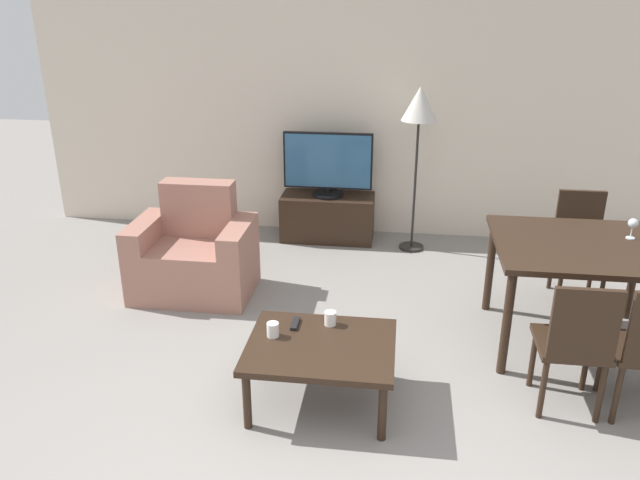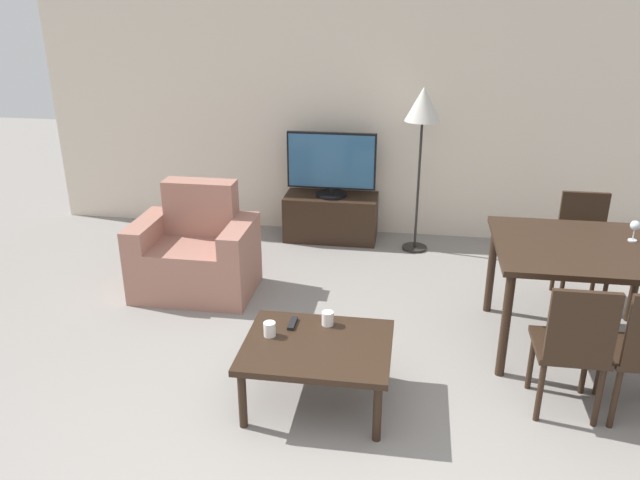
{
  "view_description": "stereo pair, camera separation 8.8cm",
  "coord_description": "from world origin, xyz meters",
  "px_view_note": "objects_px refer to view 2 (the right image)",
  "views": [
    {
      "loc": [
        0.3,
        -2.31,
        2.37
      ],
      "look_at": [
        -0.27,
        1.92,
        0.65
      ],
      "focal_mm": 35.0,
      "sensor_mm": 36.0,
      "label": 1
    },
    {
      "loc": [
        0.39,
        -2.3,
        2.37
      ],
      "look_at": [
        -0.27,
        1.92,
        0.65
      ],
      "focal_mm": 35.0,
      "sensor_mm": 36.0,
      "label": 2
    }
  ],
  "objects_px": {
    "remote_primary": "(292,323)",
    "cup_colored_far": "(328,318)",
    "tv_stand": "(331,217)",
    "dining_chair_near": "(573,344)",
    "cup_white_near": "(270,329)",
    "coffee_table": "(317,350)",
    "floor_lamp": "(423,112)",
    "dining_table": "(583,258)",
    "dining_chair_far": "(582,242)",
    "armchair": "(196,255)",
    "wine_glass_left": "(635,227)",
    "tv": "(331,165)"
  },
  "relations": [
    {
      "from": "tv",
      "to": "dining_table",
      "type": "height_order",
      "value": "tv"
    },
    {
      "from": "dining_table",
      "to": "cup_white_near",
      "type": "relative_size",
      "value": 13.17
    },
    {
      "from": "dining_table",
      "to": "floor_lamp",
      "type": "distance_m",
      "value": 2.09
    },
    {
      "from": "dining_chair_near",
      "to": "coffee_table",
      "type": "bearing_deg",
      "value": -176.08
    },
    {
      "from": "armchair",
      "to": "tv_stand",
      "type": "bearing_deg",
      "value": 54.82
    },
    {
      "from": "dining_chair_near",
      "to": "remote_primary",
      "type": "bearing_deg",
      "value": 176.57
    },
    {
      "from": "remote_primary",
      "to": "floor_lamp",
      "type": "bearing_deg",
      "value": 72.34
    },
    {
      "from": "armchair",
      "to": "tv_stand",
      "type": "height_order",
      "value": "armchair"
    },
    {
      "from": "remote_primary",
      "to": "dining_chair_near",
      "type": "bearing_deg",
      "value": -3.43
    },
    {
      "from": "coffee_table",
      "to": "dining_chair_near",
      "type": "relative_size",
      "value": 1.02
    },
    {
      "from": "tv_stand",
      "to": "cup_white_near",
      "type": "height_order",
      "value": "cup_white_near"
    },
    {
      "from": "coffee_table",
      "to": "floor_lamp",
      "type": "bearing_deg",
      "value": 77.64
    },
    {
      "from": "dining_chair_near",
      "to": "wine_glass_left",
      "type": "bearing_deg",
      "value": 60.37
    },
    {
      "from": "dining_chair_far",
      "to": "wine_glass_left",
      "type": "distance_m",
      "value": 0.79
    },
    {
      "from": "tv_stand",
      "to": "dining_chair_far",
      "type": "bearing_deg",
      "value": -24.17
    },
    {
      "from": "dining_chair_far",
      "to": "floor_lamp",
      "type": "bearing_deg",
      "value": 148.16
    },
    {
      "from": "armchair",
      "to": "tv",
      "type": "relative_size",
      "value": 1.1
    },
    {
      "from": "remote_primary",
      "to": "cup_colored_far",
      "type": "bearing_deg",
      "value": 9.11
    },
    {
      "from": "tv",
      "to": "cup_colored_far",
      "type": "relative_size",
      "value": 9.76
    },
    {
      "from": "dining_chair_near",
      "to": "wine_glass_left",
      "type": "height_order",
      "value": "wine_glass_left"
    },
    {
      "from": "floor_lamp",
      "to": "wine_glass_left",
      "type": "relative_size",
      "value": 10.74
    },
    {
      "from": "tv_stand",
      "to": "dining_chair_near",
      "type": "relative_size",
      "value": 1.06
    },
    {
      "from": "remote_primary",
      "to": "cup_white_near",
      "type": "height_order",
      "value": "cup_white_near"
    },
    {
      "from": "tv_stand",
      "to": "coffee_table",
      "type": "bearing_deg",
      "value": -83.86
    },
    {
      "from": "coffee_table",
      "to": "wine_glass_left",
      "type": "distance_m",
      "value": 2.33
    },
    {
      "from": "coffee_table",
      "to": "tv_stand",
      "type": "bearing_deg",
      "value": 96.14
    },
    {
      "from": "dining_chair_far",
      "to": "cup_colored_far",
      "type": "height_order",
      "value": "dining_chair_far"
    },
    {
      "from": "cup_colored_far",
      "to": "remote_primary",
      "type": "bearing_deg",
      "value": -170.89
    },
    {
      "from": "remote_primary",
      "to": "tv_stand",
      "type": "bearing_deg",
      "value": 92.32
    },
    {
      "from": "remote_primary",
      "to": "cup_colored_far",
      "type": "xyz_separation_m",
      "value": [
        0.22,
        0.04,
        0.03
      ]
    },
    {
      "from": "tv_stand",
      "to": "floor_lamp",
      "type": "relative_size",
      "value": 0.59
    },
    {
      "from": "tv_stand",
      "to": "remote_primary",
      "type": "relative_size",
      "value": 6.15
    },
    {
      "from": "tv_stand",
      "to": "dining_chair_near",
      "type": "height_order",
      "value": "dining_chair_near"
    },
    {
      "from": "coffee_table",
      "to": "wine_glass_left",
      "type": "height_order",
      "value": "wine_glass_left"
    },
    {
      "from": "floor_lamp",
      "to": "cup_white_near",
      "type": "bearing_deg",
      "value": -108.96
    },
    {
      "from": "dining_chair_near",
      "to": "floor_lamp",
      "type": "relative_size",
      "value": 0.55
    },
    {
      "from": "cup_white_near",
      "to": "cup_colored_far",
      "type": "bearing_deg",
      "value": 29.44
    },
    {
      "from": "cup_white_near",
      "to": "wine_glass_left",
      "type": "xyz_separation_m",
      "value": [
        2.32,
        1.01,
        0.42
      ]
    },
    {
      "from": "armchair",
      "to": "cup_white_near",
      "type": "xyz_separation_m",
      "value": [
        0.94,
        -1.32,
        0.13
      ]
    },
    {
      "from": "cup_colored_far",
      "to": "wine_glass_left",
      "type": "distance_m",
      "value": 2.19
    },
    {
      "from": "cup_white_near",
      "to": "cup_colored_far",
      "type": "relative_size",
      "value": 1.0
    },
    {
      "from": "armchair",
      "to": "floor_lamp",
      "type": "relative_size",
      "value": 0.61
    },
    {
      "from": "dining_table",
      "to": "cup_colored_far",
      "type": "relative_size",
      "value": 13.16
    },
    {
      "from": "coffee_table",
      "to": "dining_table",
      "type": "distance_m",
      "value": 1.94
    },
    {
      "from": "tv",
      "to": "coffee_table",
      "type": "relative_size",
      "value": 0.99
    },
    {
      "from": "dining_chair_far",
      "to": "cup_white_near",
      "type": "distance_m",
      "value": 2.76
    },
    {
      "from": "dining_table",
      "to": "dining_chair_near",
      "type": "distance_m",
      "value": 0.87
    },
    {
      "from": "floor_lamp",
      "to": "dining_chair_far",
      "type": "bearing_deg",
      "value": -31.84
    },
    {
      "from": "remote_primary",
      "to": "dining_table",
      "type": "bearing_deg",
      "value": 21.01
    },
    {
      "from": "dining_table",
      "to": "dining_chair_far",
      "type": "bearing_deg",
      "value": 75.81
    }
  ]
}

